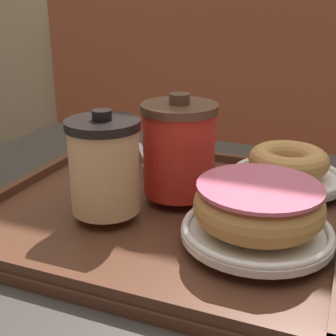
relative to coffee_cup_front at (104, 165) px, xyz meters
The scene contains 9 objects.
booth_bench 1.06m from the coffee_cup_front, 90.81° to the left, with size 1.57×0.44×1.00m.
serving_tray 0.11m from the coffee_cup_front, 45.01° to the left, with size 0.43×0.39×0.02m.
coffee_cup_front is the anchor object (origin of this frame).
coffee_cup_rear 0.10m from the coffee_cup_front, 52.43° to the left, with size 0.09×0.09×0.13m.
plate_with_chocolate_donut 0.18m from the coffee_cup_front, ahead, with size 0.16×0.16×0.01m.
donut_chocolate_glazed 0.18m from the coffee_cup_front, ahead, with size 0.13×0.13×0.04m.
plate_with_plain_donut 0.25m from the coffee_cup_front, 42.20° to the left, with size 0.15×0.15×0.01m.
donut_plain 0.25m from the coffee_cup_front, 42.20° to the left, with size 0.11×0.11×0.03m.
spoon 0.16m from the coffee_cup_front, 95.65° to the left, with size 0.09×0.12×0.01m.
Camera 1 is at (0.19, -0.49, 1.02)m, focal length 50.00 mm.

